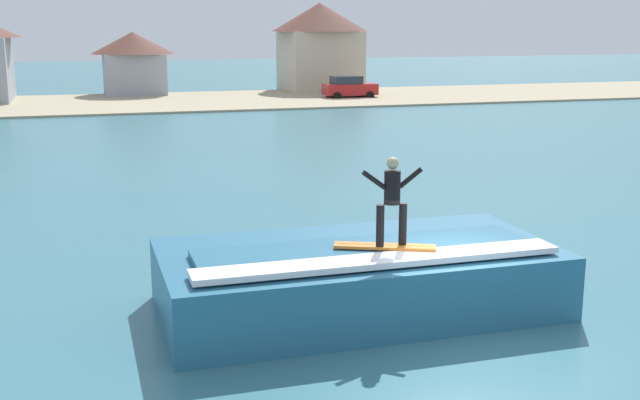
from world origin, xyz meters
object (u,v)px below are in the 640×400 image
wave_crest (358,277)px  house_gabled_white (320,42)px  surfer (392,196)px  house_small_cottage (133,60)px  car_far_shore (349,87)px  surfboard (385,246)px

wave_crest → house_gabled_white: 57.36m
wave_crest → surfer: size_ratio=4.57×
house_gabled_white → house_small_cottage: size_ratio=1.23×
car_far_shore → house_small_cottage: 18.73m
surfer → house_gabled_white: house_gabled_white is taller
wave_crest → house_small_cottage: 55.40m
car_far_shore → house_gabled_white: bearing=90.3°
surfer → surfboard: bearing=157.8°
wave_crest → surfer: surfer is taller
surfboard → wave_crest: bearing=114.5°
surfboard → surfer: surfer is taller
surfer → car_far_shore: bearing=71.9°
house_small_cottage → surfer: bearing=-89.0°
wave_crest → surfboard: (0.31, -0.68, 0.83)m
house_small_cottage → car_far_shore: bearing=-27.1°
wave_crest → surfboard: size_ratio=4.08×
wave_crest → house_gabled_white: house_gabled_white is taller
wave_crest → car_far_shore: size_ratio=1.87×
house_gabled_white → house_small_cottage: (-16.53, 0.38, -1.38)m
surfer → house_small_cottage: house_small_cottage is taller
wave_crest → surfboard: surfboard is taller
house_small_cottage → wave_crest: bearing=-89.4°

